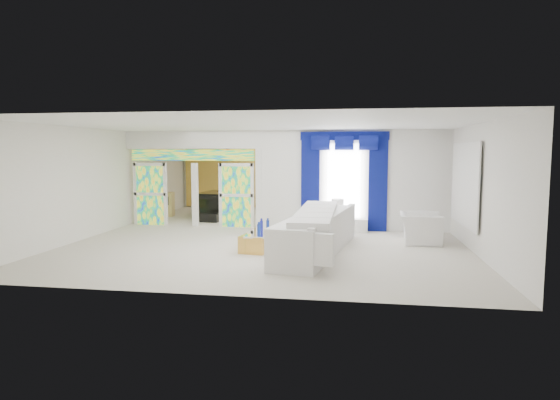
% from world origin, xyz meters
% --- Properties ---
extents(floor, '(12.00, 12.00, 0.00)m').
position_xyz_m(floor, '(0.00, 0.00, 0.00)').
color(floor, '#B7AF9E').
rests_on(floor, ground).
extents(dividing_wall, '(5.70, 0.18, 3.00)m').
position_xyz_m(dividing_wall, '(2.15, 1.00, 1.50)').
color(dividing_wall, white).
rests_on(dividing_wall, ground).
extents(dividing_header, '(4.30, 0.18, 0.55)m').
position_xyz_m(dividing_header, '(-2.85, 1.00, 2.73)').
color(dividing_header, white).
rests_on(dividing_header, dividing_wall).
extents(stained_panel_left, '(0.95, 0.04, 2.00)m').
position_xyz_m(stained_panel_left, '(-4.28, 1.00, 1.00)').
color(stained_panel_left, '#994C3F').
rests_on(stained_panel_left, ground).
extents(stained_panel_right, '(0.95, 0.04, 2.00)m').
position_xyz_m(stained_panel_right, '(-1.42, 1.00, 1.00)').
color(stained_panel_right, '#994C3F').
rests_on(stained_panel_right, ground).
extents(stained_transom, '(4.00, 0.05, 0.35)m').
position_xyz_m(stained_transom, '(-2.85, 1.00, 2.25)').
color(stained_transom, '#994C3F').
rests_on(stained_transom, dividing_header).
extents(window_pane, '(1.00, 0.02, 2.30)m').
position_xyz_m(window_pane, '(1.90, 0.90, 1.45)').
color(window_pane, white).
rests_on(window_pane, dividing_wall).
extents(blue_drape_left, '(0.55, 0.10, 2.80)m').
position_xyz_m(blue_drape_left, '(0.90, 0.87, 1.40)').
color(blue_drape_left, '#07034A').
rests_on(blue_drape_left, ground).
extents(blue_drape_right, '(0.55, 0.10, 2.80)m').
position_xyz_m(blue_drape_right, '(2.90, 0.87, 1.40)').
color(blue_drape_right, '#07034A').
rests_on(blue_drape_right, ground).
extents(blue_pelmet, '(2.60, 0.12, 0.25)m').
position_xyz_m(blue_pelmet, '(1.90, 0.87, 2.82)').
color(blue_pelmet, '#07034A').
rests_on(blue_pelmet, dividing_wall).
extents(wall_mirror, '(0.04, 2.70, 1.90)m').
position_xyz_m(wall_mirror, '(4.94, -1.00, 1.55)').
color(wall_mirror, white).
rests_on(wall_mirror, ground).
extents(gold_curtains, '(9.70, 0.12, 2.90)m').
position_xyz_m(gold_curtains, '(0.00, 5.90, 1.50)').
color(gold_curtains, gold).
rests_on(gold_curtains, ground).
extents(white_sofa, '(1.73, 4.67, 0.87)m').
position_xyz_m(white_sofa, '(1.37, -2.31, 0.44)').
color(white_sofa, silver).
rests_on(white_sofa, ground).
extents(coffee_table, '(0.90, 1.89, 0.40)m').
position_xyz_m(coffee_table, '(0.02, -2.01, 0.20)').
color(coffee_table, gold).
rests_on(coffee_table, ground).
extents(console_table, '(1.16, 0.38, 0.38)m').
position_xyz_m(console_table, '(2.03, 0.68, 0.19)').
color(console_table, silver).
rests_on(console_table, ground).
extents(table_lamp, '(0.36, 0.36, 0.58)m').
position_xyz_m(table_lamp, '(1.73, 0.68, 0.67)').
color(table_lamp, silver).
rests_on(table_lamp, console_table).
extents(armchair, '(1.11, 1.25, 0.77)m').
position_xyz_m(armchair, '(3.92, -0.79, 0.38)').
color(armchair, silver).
rests_on(armchair, ground).
extents(grand_piano, '(1.49, 1.85, 0.87)m').
position_xyz_m(grand_piano, '(-2.68, 3.49, 0.44)').
color(grand_piano, black).
rests_on(grand_piano, ground).
extents(piano_bench, '(0.85, 0.40, 0.27)m').
position_xyz_m(piano_bench, '(-2.68, 1.89, 0.14)').
color(piano_bench, black).
rests_on(piano_bench, ground).
extents(tv_console, '(0.68, 0.63, 0.87)m').
position_xyz_m(tv_console, '(-4.64, 3.05, 0.44)').
color(tv_console, tan).
rests_on(tv_console, ground).
extents(chandelier, '(0.60, 0.60, 0.60)m').
position_xyz_m(chandelier, '(-2.30, 3.40, 2.65)').
color(chandelier, gold).
rests_on(chandelier, ceiling).
extents(decanters, '(0.12, 1.23, 0.27)m').
position_xyz_m(decanters, '(-0.00, -2.10, 0.53)').
color(decanters, navy).
rests_on(decanters, coffee_table).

